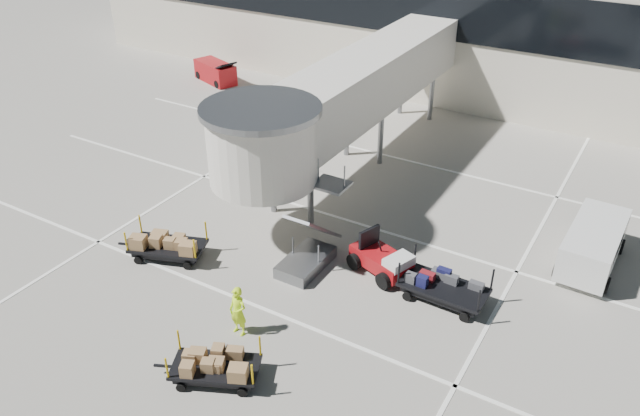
{
  "coord_description": "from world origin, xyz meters",
  "views": [
    {
      "loc": [
        9.5,
        -12.23,
        14.85
      ],
      "look_at": [
        -1.57,
        6.41,
        2.0
      ],
      "focal_mm": 35.0,
      "sensor_mm": 36.0,
      "label": 1
    }
  ],
  "objects_px": {
    "box_cart_far": "(167,245)",
    "ground_worker": "(238,311)",
    "suitcase_cart": "(443,287)",
    "baggage_tug": "(382,260)",
    "box_cart_near": "(216,364)",
    "minivan": "(594,241)",
    "belt_loader": "(216,72)"
  },
  "relations": [
    {
      "from": "baggage_tug",
      "to": "box_cart_near",
      "type": "relative_size",
      "value": 0.82
    },
    {
      "from": "box_cart_near",
      "to": "belt_loader",
      "type": "distance_m",
      "value": 28.63
    },
    {
      "from": "box_cart_far",
      "to": "ground_worker",
      "type": "bearing_deg",
      "value": -42.72
    },
    {
      "from": "suitcase_cart",
      "to": "belt_loader",
      "type": "bearing_deg",
      "value": 148.04
    },
    {
      "from": "minivan",
      "to": "belt_loader",
      "type": "bearing_deg",
      "value": 162.04
    },
    {
      "from": "baggage_tug",
      "to": "belt_loader",
      "type": "height_order",
      "value": "belt_loader"
    },
    {
      "from": "box_cart_far",
      "to": "ground_worker",
      "type": "distance_m",
      "value": 5.8
    },
    {
      "from": "ground_worker",
      "to": "box_cart_far",
      "type": "bearing_deg",
      "value": 162.06
    },
    {
      "from": "box_cart_near",
      "to": "ground_worker",
      "type": "relative_size",
      "value": 1.78
    },
    {
      "from": "box_cart_far",
      "to": "belt_loader",
      "type": "relative_size",
      "value": 0.95
    },
    {
      "from": "baggage_tug",
      "to": "ground_worker",
      "type": "xyz_separation_m",
      "value": [
        -2.72,
        -5.73,
        0.35
      ]
    },
    {
      "from": "ground_worker",
      "to": "box_cart_near",
      "type": "bearing_deg",
      "value": -67.82
    },
    {
      "from": "baggage_tug",
      "to": "minivan",
      "type": "xyz_separation_m",
      "value": [
        6.97,
        4.89,
        0.44
      ]
    },
    {
      "from": "baggage_tug",
      "to": "minivan",
      "type": "height_order",
      "value": "minivan"
    },
    {
      "from": "suitcase_cart",
      "to": "belt_loader",
      "type": "relative_size",
      "value": 1.0
    },
    {
      "from": "suitcase_cart",
      "to": "minivan",
      "type": "bearing_deg",
      "value": 51.95
    },
    {
      "from": "box_cart_near",
      "to": "ground_worker",
      "type": "bearing_deg",
      "value": 82.88
    },
    {
      "from": "box_cart_far",
      "to": "ground_worker",
      "type": "relative_size",
      "value": 1.96
    },
    {
      "from": "ground_worker",
      "to": "minivan",
      "type": "xyz_separation_m",
      "value": [
        9.69,
        10.62,
        0.09
      ]
    },
    {
      "from": "suitcase_cart",
      "to": "minivan",
      "type": "relative_size",
      "value": 0.85
    },
    {
      "from": "box_cart_far",
      "to": "suitcase_cart",
      "type": "bearing_deg",
      "value": -3.85
    },
    {
      "from": "ground_worker",
      "to": "belt_loader",
      "type": "relative_size",
      "value": 0.48
    },
    {
      "from": "baggage_tug",
      "to": "suitcase_cart",
      "type": "relative_size",
      "value": 0.71
    },
    {
      "from": "box_cart_far",
      "to": "minivan",
      "type": "bearing_deg",
      "value": 9.01
    },
    {
      "from": "box_cart_near",
      "to": "suitcase_cart",
      "type": "bearing_deg",
      "value": 32.62
    },
    {
      "from": "suitcase_cart",
      "to": "ground_worker",
      "type": "bearing_deg",
      "value": -133.95
    },
    {
      "from": "baggage_tug",
      "to": "box_cart_far",
      "type": "distance_m",
      "value": 8.79
    },
    {
      "from": "minivan",
      "to": "belt_loader",
      "type": "height_order",
      "value": "belt_loader"
    },
    {
      "from": "box_cart_near",
      "to": "minivan",
      "type": "height_order",
      "value": "minivan"
    },
    {
      "from": "suitcase_cart",
      "to": "box_cart_near",
      "type": "xyz_separation_m",
      "value": [
        -4.75,
        -7.41,
        0.0
      ]
    },
    {
      "from": "minivan",
      "to": "box_cart_far",
      "type": "bearing_deg",
      "value": -149.19
    },
    {
      "from": "belt_loader",
      "to": "box_cart_near",
      "type": "bearing_deg",
      "value": -31.01
    }
  ]
}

